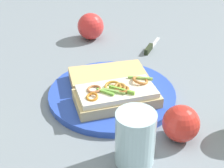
{
  "coord_description": "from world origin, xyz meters",
  "views": [
    {
      "loc": [
        -0.64,
        0.14,
        0.44
      ],
      "look_at": [
        0.0,
        0.0,
        0.04
      ],
      "focal_mm": 54.54,
      "sensor_mm": 36.0,
      "label": 1
    }
  ],
  "objects_px": {
    "sandwich": "(118,96)",
    "drinking_glass": "(135,138)",
    "knife": "(150,47)",
    "plate": "(112,94)",
    "apple_3": "(91,26)",
    "apple_0": "(181,123)",
    "bread_slice_side": "(106,77)"
  },
  "relations": [
    {
      "from": "sandwich",
      "to": "drinking_glass",
      "type": "relative_size",
      "value": 1.79
    },
    {
      "from": "knife",
      "to": "sandwich",
      "type": "bearing_deg",
      "value": -175.8
    },
    {
      "from": "plate",
      "to": "knife",
      "type": "distance_m",
      "value": 0.27
    },
    {
      "from": "apple_3",
      "to": "knife",
      "type": "bearing_deg",
      "value": -126.05
    },
    {
      "from": "apple_3",
      "to": "drinking_glass",
      "type": "distance_m",
      "value": 0.54
    },
    {
      "from": "sandwich",
      "to": "apple_0",
      "type": "relative_size",
      "value": 2.56
    },
    {
      "from": "bread_slice_side",
      "to": "plate",
      "type": "bearing_deg",
      "value": 93.25
    },
    {
      "from": "sandwich",
      "to": "apple_0",
      "type": "distance_m",
      "value": 0.15
    },
    {
      "from": "sandwich",
      "to": "apple_3",
      "type": "height_order",
      "value": "apple_3"
    },
    {
      "from": "knife",
      "to": "apple_0",
      "type": "bearing_deg",
      "value": -154.4
    },
    {
      "from": "plate",
      "to": "apple_3",
      "type": "bearing_deg",
      "value": -1.24
    },
    {
      "from": "sandwich",
      "to": "drinking_glass",
      "type": "height_order",
      "value": "drinking_glass"
    },
    {
      "from": "sandwich",
      "to": "knife",
      "type": "bearing_deg",
      "value": -125.08
    },
    {
      "from": "sandwich",
      "to": "bread_slice_side",
      "type": "bearing_deg",
      "value": -89.99
    },
    {
      "from": "apple_0",
      "to": "drinking_glass",
      "type": "distance_m",
      "value": 0.11
    },
    {
      "from": "bread_slice_side",
      "to": "sandwich",
      "type": "bearing_deg",
      "value": 93.26
    },
    {
      "from": "drinking_glass",
      "to": "apple_3",
      "type": "bearing_deg",
      "value": -1.31
    },
    {
      "from": "plate",
      "to": "bread_slice_side",
      "type": "xyz_separation_m",
      "value": [
        0.05,
        0.0,
        0.02
      ]
    },
    {
      "from": "plate",
      "to": "drinking_glass",
      "type": "xyz_separation_m",
      "value": [
        -0.21,
        0.01,
        0.04
      ]
    },
    {
      "from": "apple_0",
      "to": "knife",
      "type": "height_order",
      "value": "apple_0"
    },
    {
      "from": "drinking_glass",
      "to": "knife",
      "type": "xyz_separation_m",
      "value": [
        0.43,
        -0.17,
        -0.05
      ]
    },
    {
      "from": "plate",
      "to": "knife",
      "type": "bearing_deg",
      "value": -36.77
    },
    {
      "from": "apple_3",
      "to": "bread_slice_side",
      "type": "bearing_deg",
      "value": 177.93
    },
    {
      "from": "plate",
      "to": "sandwich",
      "type": "relative_size",
      "value": 1.58
    },
    {
      "from": "bread_slice_side",
      "to": "apple_3",
      "type": "bearing_deg",
      "value": -92.72
    },
    {
      "from": "plate",
      "to": "bread_slice_side",
      "type": "height_order",
      "value": "bread_slice_side"
    },
    {
      "from": "sandwich",
      "to": "bread_slice_side",
      "type": "height_order",
      "value": "sandwich"
    },
    {
      "from": "sandwich",
      "to": "apple_3",
      "type": "bearing_deg",
      "value": -94.5
    },
    {
      "from": "plate",
      "to": "drinking_glass",
      "type": "bearing_deg",
      "value": 178.57
    },
    {
      "from": "plate",
      "to": "sandwich",
      "type": "distance_m",
      "value": 0.05
    },
    {
      "from": "bread_slice_side",
      "to": "apple_3",
      "type": "height_order",
      "value": "apple_3"
    },
    {
      "from": "plate",
      "to": "bread_slice_side",
      "type": "distance_m",
      "value": 0.05
    }
  ]
}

